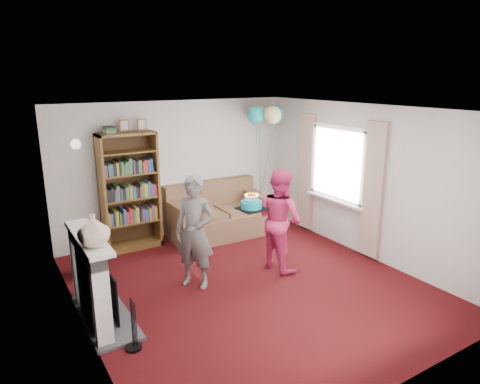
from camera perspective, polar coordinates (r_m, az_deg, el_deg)
ground at (r=6.32m, az=1.27°, el=-12.30°), size 5.00×5.00×0.00m
wall_back at (r=8.00m, az=-8.50°, el=3.02°), size 4.50×0.02×2.50m
wall_left at (r=5.05m, az=-20.83°, el=-5.13°), size 0.02×5.00×2.50m
wall_right at (r=7.29m, az=16.43°, el=1.35°), size 0.02×5.00×2.50m
ceiling at (r=5.62m, az=1.42°, el=10.99°), size 4.50×5.00×0.01m
fireplace at (r=5.53m, az=-18.73°, el=-11.44°), size 0.55×1.80×1.12m
window_bay at (r=7.66m, az=12.82°, el=1.89°), size 0.14×2.02×2.20m
wall_sconce at (r=7.25m, az=-21.07°, el=5.99°), size 0.16×0.23×0.16m
bookcase at (r=7.55m, az=-14.57°, el=-0.09°), size 0.96×0.42×2.23m
sofa at (r=8.11m, az=-3.08°, el=-3.18°), size 1.85×0.98×0.98m
wicker_basket at (r=6.92m, az=-19.62°, el=-9.11°), size 0.43×0.43×0.38m
person_striped at (r=6.03m, az=-6.07°, el=-5.35°), size 0.67×0.70×1.62m
person_magenta at (r=6.61m, az=5.35°, el=-3.65°), size 0.66×0.81×1.58m
birthday_cake at (r=6.18m, az=1.55°, el=-1.72°), size 0.37×0.37×0.22m
balloons at (r=8.17m, az=3.44°, el=10.30°), size 0.77×0.77×1.70m
mantel_vase at (r=4.91m, az=-18.95°, el=-4.82°), size 0.43×0.43×0.36m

